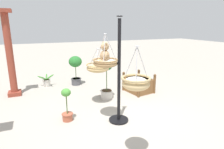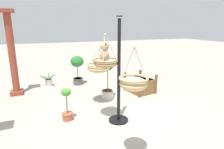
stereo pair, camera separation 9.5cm
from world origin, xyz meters
The scene contains 12 objects.
ground_plane centered at (0.00, 0.00, 0.00)m, with size 40.00×40.00×0.00m, color #A8A093.
display_pole_central centered at (-0.24, 0.04, 0.70)m, with size 0.44×0.44×2.29m.
hanging_basket_with_teddy centered at (-0.09, 0.29, 1.33)m, with size 0.55×0.55×0.71m.
teddy_bear centered at (-0.09, 0.31, 1.52)m, with size 0.31×0.27×0.44m.
hanging_basket_left_high centered at (-1.53, 0.37, 1.31)m, with size 0.43×0.43×0.64m.
hanging_basket_right_low centered at (0.87, 0.14, 1.01)m, with size 0.62×0.62×0.63m.
greenhouse_pillar_left centered at (2.49, 2.31, 1.22)m, with size 0.38×0.38×2.54m.
wooden_planter_box centered at (1.29, -1.37, 0.25)m, with size 0.95×0.86×0.62m.
potted_plant_fern_front centered at (2.82, 0.32, 0.65)m, with size 0.46×0.46×1.04m.
potted_plant_tall_leafy centered at (3.04, 1.33, 0.17)m, with size 0.58×0.59×0.42m.
potted_plant_bushy_green centered at (1.16, -0.22, 0.51)m, with size 0.38×0.38×1.12m.
potted_plant_small_succulent centered at (0.22, 1.10, 0.34)m, with size 0.26×0.26×0.76m.
Camera 2 is at (-3.87, 1.62, 2.12)m, focal length 30.80 mm.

